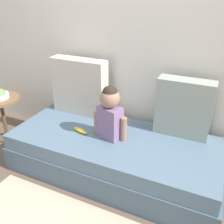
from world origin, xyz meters
TOP-DOWN VIEW (x-y plane):
  - ground_plane at (0.00, 0.00)m, footprint 12.00×12.00m
  - back_wall at (0.00, 0.54)m, footprint 5.12×0.10m
  - couch at (0.00, 0.00)m, footprint 1.92×0.83m
  - throw_pillow_left at (-0.53, 0.31)m, footprint 0.58×0.16m
  - throw_pillow_right at (0.53, 0.31)m, footprint 0.48×0.16m
  - toddler at (-0.03, -0.01)m, footprint 0.32×0.18m
  - banana at (-0.31, -0.06)m, footprint 0.18×0.09m
  - side_table at (-1.39, 0.02)m, footprint 0.43×0.43m

SIDE VIEW (x-z plane):
  - ground_plane at x=0.00m, z-range 0.00..0.00m
  - couch at x=0.00m, z-range 0.00..0.38m
  - side_table at x=-1.39m, z-range 0.14..0.65m
  - banana at x=-0.31m, z-range 0.39..0.43m
  - toddler at x=-0.03m, z-range 0.40..0.88m
  - throw_pillow_right at x=0.53m, z-range 0.39..0.91m
  - throw_pillow_left at x=-0.53m, z-range 0.39..0.97m
  - back_wall at x=0.00m, z-range 0.00..2.57m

